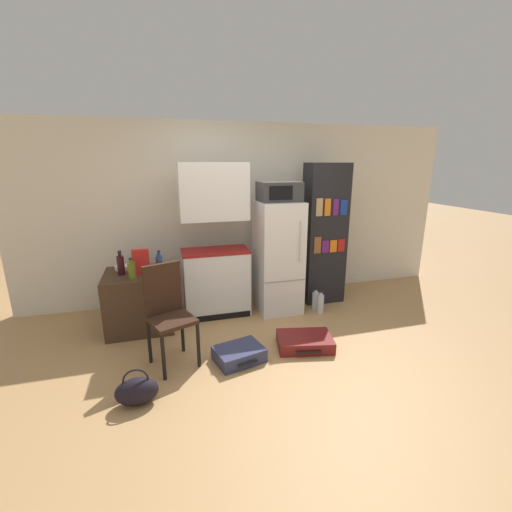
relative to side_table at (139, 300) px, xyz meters
The scene contains 21 objects.
ground_plane 1.87m from the side_table, 42.65° to the right, with size 24.00×24.00×0.00m, color tan.
wall_back 1.95m from the side_table, 26.08° to the left, with size 6.40×0.10×2.53m.
side_table is the anchor object (origin of this frame).
kitchen_hutch 1.14m from the side_table, ahead, with size 0.87×0.45×1.99m.
refrigerator 1.86m from the side_table, ahead, with size 0.57×0.62×1.50m.
microwave 2.22m from the side_table, ahead, with size 0.52×0.41×0.25m.
bookshelf 2.64m from the side_table, ahead, with size 0.58×0.35×1.99m.
bottle_blue_soda 0.54m from the side_table, ahead, with size 0.06×0.06×0.26m.
bottle_wine_dark 0.50m from the side_table, behind, with size 0.08×0.08×0.29m.
bottle_olive_oil 0.52m from the side_table, 96.96° to the right, with size 0.08×0.08×0.26m.
bottle_ketchup_red 0.52m from the side_table, 19.41° to the left, with size 0.08×0.08×0.20m.
bottle_clear_short 0.59m from the side_table, 43.55° to the right, with size 0.09×0.09×0.20m.
bottle_milk_white 0.49m from the side_table, 72.69° to the left, with size 0.07×0.07×0.19m.
bowl 0.46m from the side_table, 133.33° to the left, with size 0.18×0.18×0.05m.
cereal_box 0.51m from the side_table, 41.71° to the right, with size 0.19×0.07×0.30m.
chair 0.97m from the side_table, 69.61° to the right, with size 0.52×0.52×1.03m.
suitcase_large_flat 1.50m from the side_table, 46.80° to the right, with size 0.55×0.46×0.14m.
suitcase_small_flat 2.06m from the side_table, 29.71° to the right, with size 0.67×0.52×0.13m.
handbag 1.50m from the side_table, 88.92° to the right, with size 0.36×0.20×0.33m.
water_bottle_front 2.34m from the side_table, ahead, with size 0.09×0.09×0.31m.
water_bottle_middle 2.37m from the side_table, ahead, with size 0.09×0.09×0.32m.
Camera 1 is at (-1.01, -2.91, 2.00)m, focal length 24.00 mm.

